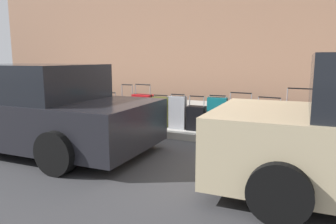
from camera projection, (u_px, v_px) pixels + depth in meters
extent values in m
plane|color=#333335|center=(175.00, 140.00, 6.46)|extent=(40.00, 40.00, 0.00)
cube|color=#9E9B93|center=(212.00, 116.00, 8.68)|extent=(18.00, 5.00, 0.14)
cube|color=#59601E|center=(325.00, 123.00, 5.69)|extent=(0.42, 0.22, 0.67)
cube|color=black|center=(325.00, 123.00, 5.69)|extent=(0.42, 0.07, 0.69)
cylinder|color=gray|center=(317.00, 96.00, 5.67)|extent=(0.02, 0.02, 0.32)
cylinder|color=black|center=(329.00, 87.00, 5.59)|extent=(0.35, 0.05, 0.02)
cylinder|color=black|center=(335.00, 141.00, 5.68)|extent=(0.05, 0.02, 0.04)
cylinder|color=black|center=(313.00, 140.00, 5.81)|extent=(0.05, 0.02, 0.04)
cube|color=red|center=(297.00, 122.00, 5.79)|extent=(0.46, 0.23, 0.68)
cube|color=black|center=(297.00, 122.00, 5.79)|extent=(0.45, 0.06, 0.70)
cylinder|color=gray|center=(310.00, 97.00, 5.62)|extent=(0.02, 0.02, 0.28)
cylinder|color=gray|center=(287.00, 96.00, 5.80)|extent=(0.02, 0.02, 0.28)
cylinder|color=black|center=(299.00, 89.00, 5.69)|extent=(0.39, 0.05, 0.02)
cylinder|color=black|center=(307.00, 140.00, 5.75)|extent=(0.05, 0.02, 0.04)
cylinder|color=black|center=(284.00, 138.00, 5.93)|extent=(0.05, 0.02, 0.04)
cube|color=navy|center=(268.00, 122.00, 6.10)|extent=(0.50, 0.26, 0.58)
cube|color=black|center=(268.00, 122.00, 6.10)|extent=(0.49, 0.09, 0.59)
cylinder|color=gray|center=(281.00, 103.00, 5.93)|extent=(0.02, 0.02, 0.18)
cylinder|color=gray|center=(258.00, 102.00, 6.14)|extent=(0.02, 0.02, 0.18)
cylinder|color=black|center=(270.00, 98.00, 6.02)|extent=(0.42, 0.07, 0.02)
cylinder|color=black|center=(279.00, 137.00, 6.03)|extent=(0.05, 0.02, 0.04)
cylinder|color=black|center=(257.00, 134.00, 6.25)|extent=(0.05, 0.02, 0.04)
cube|color=maroon|center=(240.00, 120.00, 6.23)|extent=(0.48, 0.24, 0.59)
cube|color=black|center=(240.00, 120.00, 6.23)|extent=(0.48, 0.06, 0.60)
cylinder|color=gray|center=(251.00, 100.00, 6.06)|extent=(0.02, 0.02, 0.24)
cylinder|color=gray|center=(230.00, 99.00, 6.25)|extent=(0.02, 0.02, 0.24)
cylinder|color=black|center=(241.00, 93.00, 6.14)|extent=(0.41, 0.04, 0.02)
cylinder|color=black|center=(250.00, 135.00, 6.17)|extent=(0.04, 0.02, 0.04)
cylinder|color=black|center=(229.00, 132.00, 6.37)|extent=(0.04, 0.02, 0.04)
cube|color=#0F606B|center=(217.00, 115.00, 6.48)|extent=(0.41, 0.22, 0.71)
cube|color=black|center=(217.00, 115.00, 6.48)|extent=(0.40, 0.06, 0.72)
cylinder|color=gray|center=(226.00, 97.00, 6.36)|extent=(0.02, 0.02, 0.04)
cylinder|color=gray|center=(210.00, 96.00, 6.47)|extent=(0.02, 0.02, 0.04)
cylinder|color=black|center=(218.00, 96.00, 6.41)|extent=(0.33, 0.05, 0.02)
cylinder|color=black|center=(225.00, 131.00, 6.47)|extent=(0.05, 0.02, 0.04)
cylinder|color=black|center=(209.00, 130.00, 6.59)|extent=(0.05, 0.02, 0.04)
cube|color=black|center=(197.00, 118.00, 6.65)|extent=(0.38, 0.26, 0.51)
cube|color=black|center=(197.00, 118.00, 6.65)|extent=(0.38, 0.05, 0.52)
cylinder|color=gray|center=(204.00, 102.00, 6.52)|extent=(0.02, 0.02, 0.21)
cylinder|color=gray|center=(190.00, 101.00, 6.65)|extent=(0.02, 0.02, 0.21)
cylinder|color=black|center=(197.00, 96.00, 6.57)|extent=(0.31, 0.03, 0.02)
cylinder|color=black|center=(204.00, 130.00, 6.62)|extent=(0.04, 0.02, 0.04)
cylinder|color=black|center=(189.00, 128.00, 6.75)|extent=(0.04, 0.02, 0.04)
cube|color=#9EA0A8|center=(178.00, 113.00, 6.78)|extent=(0.37, 0.20, 0.70)
cube|color=black|center=(178.00, 113.00, 6.78)|extent=(0.37, 0.05, 0.71)
cylinder|color=gray|center=(184.00, 96.00, 6.66)|extent=(0.02, 0.02, 0.04)
cylinder|color=gray|center=(171.00, 95.00, 6.77)|extent=(0.02, 0.02, 0.04)
cylinder|color=black|center=(178.00, 94.00, 6.71)|extent=(0.30, 0.04, 0.02)
cylinder|color=black|center=(184.00, 128.00, 6.77)|extent=(0.04, 0.02, 0.04)
cylinder|color=black|center=(171.00, 127.00, 6.89)|extent=(0.04, 0.02, 0.04)
cube|color=#59601E|center=(161.00, 112.00, 7.00)|extent=(0.39, 0.19, 0.66)
cube|color=black|center=(161.00, 112.00, 7.00)|extent=(0.40, 0.03, 0.67)
cylinder|color=gray|center=(168.00, 97.00, 6.87)|extent=(0.02, 0.02, 0.04)
cylinder|color=gray|center=(154.00, 96.00, 7.01)|extent=(0.02, 0.02, 0.04)
cylinder|color=black|center=(161.00, 95.00, 6.94)|extent=(0.33, 0.02, 0.02)
cylinder|color=black|center=(168.00, 126.00, 6.98)|extent=(0.04, 0.02, 0.04)
cylinder|color=black|center=(154.00, 125.00, 7.12)|extent=(0.04, 0.02, 0.04)
cube|color=red|center=(143.00, 109.00, 7.22)|extent=(0.47, 0.29, 0.69)
cube|color=black|center=(143.00, 109.00, 7.22)|extent=(0.46, 0.08, 0.70)
cylinder|color=gray|center=(150.00, 90.00, 7.05)|extent=(0.02, 0.02, 0.22)
cylinder|color=gray|center=(136.00, 89.00, 7.24)|extent=(0.02, 0.02, 0.22)
cylinder|color=black|center=(143.00, 85.00, 7.13)|extent=(0.39, 0.05, 0.02)
cylinder|color=black|center=(151.00, 124.00, 7.18)|extent=(0.05, 0.02, 0.04)
cylinder|color=black|center=(136.00, 122.00, 7.37)|extent=(0.05, 0.02, 0.04)
cube|color=navy|center=(128.00, 110.00, 7.46)|extent=(0.34, 0.21, 0.60)
cube|color=black|center=(128.00, 110.00, 7.46)|extent=(0.35, 0.04, 0.62)
cylinder|color=gray|center=(132.00, 91.00, 7.32)|extent=(0.02, 0.02, 0.29)
cylinder|color=gray|center=(122.00, 91.00, 7.44)|extent=(0.02, 0.02, 0.29)
cylinder|color=black|center=(127.00, 85.00, 7.36)|extent=(0.28, 0.03, 0.02)
cylinder|color=black|center=(133.00, 122.00, 7.44)|extent=(0.04, 0.02, 0.04)
cylinder|color=black|center=(123.00, 121.00, 7.56)|extent=(0.04, 0.02, 0.04)
cube|color=maroon|center=(109.00, 111.00, 7.54)|extent=(0.43, 0.19, 0.51)
cube|color=black|center=(109.00, 111.00, 7.54)|extent=(0.44, 0.04, 0.52)
cylinder|color=gray|center=(115.00, 97.00, 7.40)|extent=(0.02, 0.02, 0.19)
cylinder|color=gray|center=(102.00, 96.00, 7.55)|extent=(0.02, 0.02, 0.19)
cylinder|color=black|center=(109.00, 93.00, 7.46)|extent=(0.37, 0.03, 0.02)
cylinder|color=black|center=(116.00, 121.00, 7.50)|extent=(0.04, 0.02, 0.04)
cylinder|color=black|center=(103.00, 120.00, 7.65)|extent=(0.04, 0.02, 0.04)
cylinder|color=#99999E|center=(87.00, 105.00, 7.87)|extent=(0.20, 0.20, 0.69)
sphere|color=#99999E|center=(86.00, 89.00, 7.80)|extent=(0.21, 0.21, 0.21)
cylinder|color=#99999E|center=(82.00, 104.00, 7.93)|extent=(0.09, 0.10, 0.09)
cylinder|color=#99999E|center=(92.00, 104.00, 7.80)|extent=(0.09, 0.10, 0.09)
cylinder|color=brown|center=(59.00, 101.00, 8.05)|extent=(0.16, 0.16, 0.85)
cylinder|color=black|center=(279.00, 193.00, 3.12)|extent=(0.65, 0.24, 0.64)
cylinder|color=black|center=(289.00, 146.00, 4.82)|extent=(0.65, 0.24, 0.64)
cube|color=black|center=(32.00, 118.00, 5.83)|extent=(4.71, 2.04, 0.74)
cube|color=black|center=(29.00, 81.00, 5.72)|extent=(2.47, 1.82, 0.61)
cylinder|color=black|center=(18.00, 116.00, 7.30)|extent=(0.65, 0.24, 0.64)
cylinder|color=black|center=(56.00, 153.00, 4.45)|extent=(0.65, 0.24, 0.64)
cylinder|color=black|center=(126.00, 127.00, 6.18)|extent=(0.65, 0.24, 0.64)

